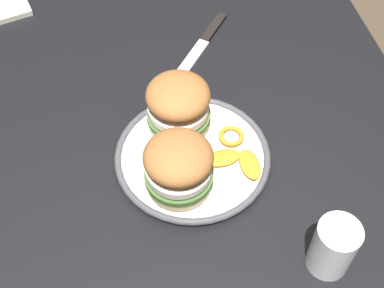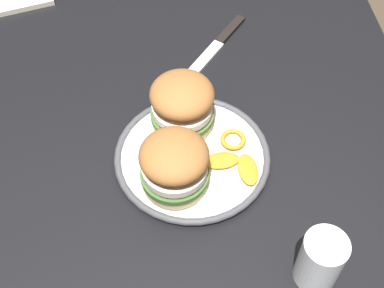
% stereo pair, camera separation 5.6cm
% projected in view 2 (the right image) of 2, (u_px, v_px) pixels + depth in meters
% --- Properties ---
extents(dining_table, '(1.41, 0.92, 0.72)m').
position_uv_depth(dining_table, '(177.00, 188.00, 0.99)').
color(dining_table, black).
rests_on(dining_table, ground).
extents(dinner_plate, '(0.27, 0.27, 0.02)m').
position_uv_depth(dinner_plate, '(192.00, 155.00, 0.92)').
color(dinner_plate, white).
rests_on(dinner_plate, dining_table).
extents(sandwich_half_left, '(0.13, 0.13, 0.10)m').
position_uv_depth(sandwich_half_left, '(174.00, 164.00, 0.84)').
color(sandwich_half_left, beige).
rests_on(sandwich_half_left, dinner_plate).
extents(sandwich_half_right, '(0.15, 0.15, 0.10)m').
position_uv_depth(sandwich_half_right, '(182.00, 104.00, 0.91)').
color(sandwich_half_right, beige).
rests_on(sandwich_half_right, dinner_plate).
extents(orange_peel_curled, '(0.06, 0.06, 0.01)m').
position_uv_depth(orange_peel_curled, '(233.00, 140.00, 0.92)').
color(orange_peel_curled, orange).
rests_on(orange_peel_curled, dinner_plate).
extents(orange_peel_strip_long, '(0.04, 0.06, 0.01)m').
position_uv_depth(orange_peel_strip_long, '(222.00, 160.00, 0.90)').
color(orange_peel_strip_long, orange).
rests_on(orange_peel_strip_long, dinner_plate).
extents(orange_peel_strip_short, '(0.06, 0.04, 0.01)m').
position_uv_depth(orange_peel_strip_short, '(248.00, 169.00, 0.89)').
color(orange_peel_strip_short, orange).
rests_on(orange_peel_strip_short, dinner_plate).
extents(drinking_glass, '(0.06, 0.06, 0.10)m').
position_uv_depth(drinking_glass, '(320.00, 262.00, 0.76)').
color(drinking_glass, white).
rests_on(drinking_glass, dining_table).
extents(table_knife, '(0.18, 0.15, 0.01)m').
position_uv_depth(table_knife, '(218.00, 44.00, 1.09)').
color(table_knife, silver).
rests_on(table_knife, dining_table).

